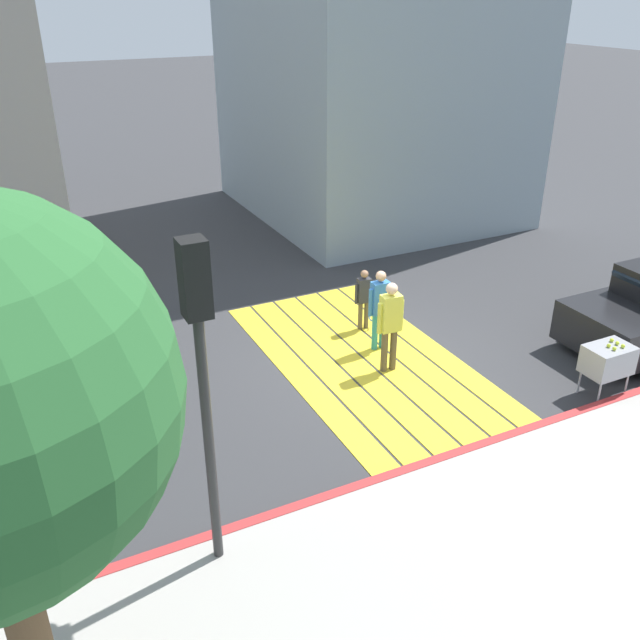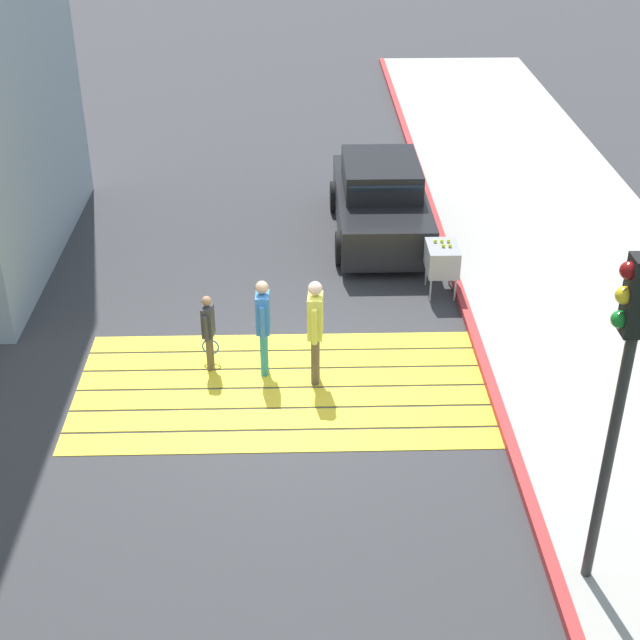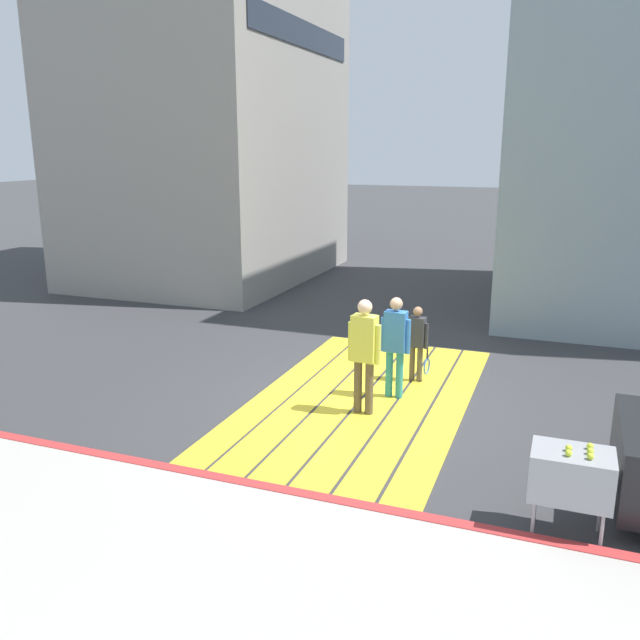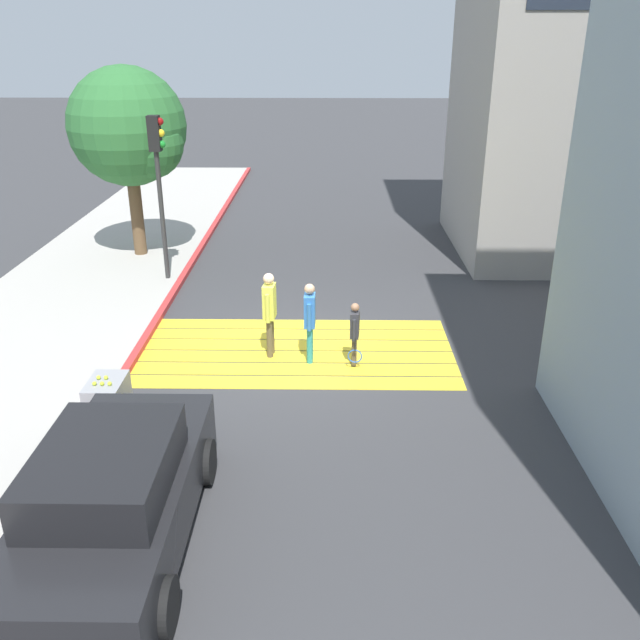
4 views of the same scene
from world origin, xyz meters
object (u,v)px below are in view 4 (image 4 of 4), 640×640
pedestrian_adult_trailing (270,309)px  pedestrian_child_with_racket (355,331)px  street_tree (131,130)px  pedestrian_adult_lead (310,317)px  car_parked_near_curb (113,499)px  traffic_light_corner (158,166)px  tennis_ball_cart (107,395)px

pedestrian_adult_trailing → pedestrian_child_with_racket: bearing=-14.3°
street_tree → pedestrian_adult_lead: bearing=-52.9°
pedestrian_adult_lead → pedestrian_adult_trailing: bearing=161.8°
car_parked_near_curb → traffic_light_corner: (-1.58, 9.89, 2.30)m
street_tree → pedestrian_child_with_racket: (5.92, -6.84, -2.89)m
street_tree → pedestrian_child_with_racket: 9.49m
street_tree → pedestrian_adult_trailing: 8.12m
traffic_light_corner → tennis_ball_cart: bearing=-84.6°
traffic_light_corner → pedestrian_adult_lead: (3.86, -4.61, -2.08)m
car_parked_near_curb → pedestrian_child_with_racket: bearing=58.4°
traffic_light_corner → pedestrian_adult_trailing: 5.68m
traffic_light_corner → tennis_ball_cart: size_ratio=4.17×
street_tree → pedestrian_adult_trailing: street_tree is taller
tennis_ball_cart → pedestrian_child_with_racket: 4.75m
pedestrian_adult_lead → pedestrian_adult_trailing: (-0.80, 0.26, 0.07)m
street_tree → pedestrian_child_with_racket: bearing=-49.1°
pedestrian_adult_lead → pedestrian_child_with_racket: pedestrian_adult_lead is taller
car_parked_near_curb → pedestrian_child_with_racket: size_ratio=3.28×
tennis_ball_cart → pedestrian_adult_trailing: bearing=50.7°
car_parked_near_curb → traffic_light_corner: 10.28m
car_parked_near_curb → pedestrian_adult_lead: size_ratio=2.62×
pedestrian_adult_trailing → traffic_light_corner: bearing=125.1°
street_tree → pedestrian_adult_trailing: bearing=-56.5°
traffic_light_corner → pedestrian_adult_trailing: bearing=-54.9°
tennis_ball_cart → pedestrian_adult_lead: 4.14m
tennis_ball_cart → street_tree: bearing=101.3°
street_tree → pedestrian_adult_trailing: size_ratio=3.02×
traffic_light_corner → tennis_ball_cart: 7.65m
traffic_light_corner → pedestrian_child_with_racket: (4.73, -4.77, -2.30)m
car_parked_near_curb → pedestrian_adult_trailing: 5.75m
pedestrian_adult_trailing → tennis_ball_cart: bearing=-129.3°
traffic_light_corner → pedestrian_adult_lead: traffic_light_corner is taller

